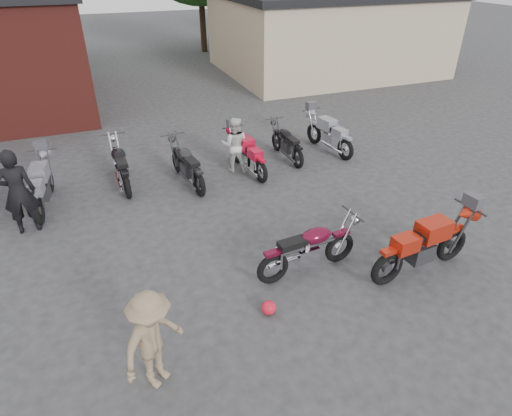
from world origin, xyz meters
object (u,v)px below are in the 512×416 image
object	(u,v)px
sportbike	(425,243)
row_bike_3	(187,162)
row_bike_1	(41,184)
person_dark	(18,192)
row_bike_4	(247,152)
row_bike_5	(287,141)
vintage_motorcycle	(310,246)
row_bike_6	(329,132)
row_bike_2	(120,163)
person_tan	(153,341)
helmet	(269,308)
person_light	(235,145)

from	to	relation	value
sportbike	row_bike_3	xyz separation A→B (m)	(-3.28, 5.20, -0.05)
sportbike	row_bike_1	bearing A→B (deg)	136.88
person_dark	row_bike_4	distance (m)	5.63
person_dark	row_bike_5	bearing A→B (deg)	-171.19
vintage_motorcycle	row_bike_6	world-z (taller)	row_bike_6
row_bike_1	row_bike_2	size ratio (longest dim) A/B	1.01
person_dark	row_bike_2	size ratio (longest dim) A/B	0.92
row_bike_3	row_bike_1	bearing A→B (deg)	81.12
person_dark	row_bike_1	distance (m)	1.11
person_dark	row_bike_1	size ratio (longest dim) A/B	0.91
row_bike_5	vintage_motorcycle	bearing A→B (deg)	158.01
person_tan	row_bike_2	size ratio (longest dim) A/B	0.76
helmet	row_bike_4	distance (m)	5.55
helmet	row_bike_3	xyz separation A→B (m)	(-0.14, 5.20, 0.48)
row_bike_3	row_bike_6	size ratio (longest dim) A/B	1.00
person_dark	person_light	xyz separation A→B (m)	(5.23, 1.22, -0.19)
row_bike_3	row_bike_4	world-z (taller)	row_bike_3
vintage_motorcycle	sportbike	size ratio (longest dim) A/B	0.91
sportbike	helmet	world-z (taller)	sportbike
vintage_motorcycle	row_bike_4	distance (m)	4.55
row_bike_1	row_bike_5	distance (m)	6.59
row_bike_1	row_bike_2	xyz separation A→B (m)	(1.86, 0.51, -0.00)
sportbike	row_bike_4	size ratio (longest dim) A/B	1.12
row_bike_4	row_bike_2	bearing A→B (deg)	74.83
helmet	person_dark	world-z (taller)	person_dark
person_light	row_bike_5	distance (m)	1.71
person_tan	person_dark	bearing A→B (deg)	76.02
row_bike_2	row_bike_3	xyz separation A→B (m)	(1.61, -0.57, -0.01)
person_light	row_bike_6	world-z (taller)	person_light
helmet	row_bike_6	xyz separation A→B (m)	(4.40, 5.77, 0.48)
row_bike_3	row_bike_6	world-z (taller)	row_bike_3
person_dark	person_tan	bearing A→B (deg)	108.70
row_bike_3	row_bike_5	world-z (taller)	row_bike_3
sportbike	row_bike_6	bearing A→B (deg)	72.54
vintage_motorcycle	person_tan	world-z (taller)	person_tan
row_bike_2	sportbike	bearing A→B (deg)	-142.07
person_light	row_bike_3	world-z (taller)	person_light
vintage_motorcycle	person_light	distance (m)	4.72
person_dark	row_bike_5	world-z (taller)	person_dark
vintage_motorcycle	row_bike_3	size ratio (longest dim) A/B	0.98
helmet	row_bike_6	size ratio (longest dim) A/B	0.13
helmet	person_tan	bearing A→B (deg)	-161.64
vintage_motorcycle	person_tan	distance (m)	3.44
person_tan	row_bike_6	bearing A→B (deg)	9.44
helmet	row_bike_2	world-z (taller)	row_bike_2
helmet	row_bike_5	size ratio (longest dim) A/B	0.14
person_dark	row_bike_2	bearing A→B (deg)	-148.50
vintage_motorcycle	row_bike_1	world-z (taller)	row_bike_1
person_tan	row_bike_6	size ratio (longest dim) A/B	0.77
person_dark	row_bike_4	bearing A→B (deg)	-172.45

